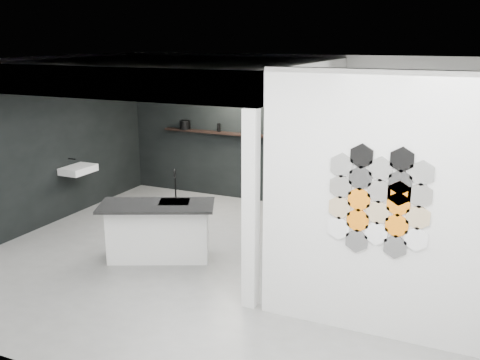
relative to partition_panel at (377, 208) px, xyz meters
name	(u,v)px	position (x,y,z in m)	size (l,w,h in m)	color
floor	(225,263)	(-2.23, 1.00, -1.40)	(7.00, 6.00, 0.01)	slate
partition_panel	(377,208)	(0.00, 0.00, 0.00)	(2.45, 0.15, 2.80)	silver
bay_clad_back	(231,139)	(-3.52, 3.97, -0.22)	(4.40, 0.04, 2.35)	black
bay_clad_left	(74,148)	(-5.70, 2.00, -0.22)	(0.04, 4.00, 2.35)	black
bulkhead	(177,73)	(-3.52, 2.00, 1.15)	(4.40, 4.00, 0.40)	silver
corner_column	(251,211)	(-1.41, 0.00, -0.22)	(0.16, 0.16, 2.35)	silver
fascia_beam	(97,83)	(-3.52, 0.08, 1.15)	(4.40, 0.16, 0.40)	silver
wall_basin	(78,170)	(-5.46, 1.80, -0.55)	(0.40, 0.60, 0.12)	silver
display_shelf	(233,134)	(-3.43, 3.87, -0.10)	(3.00, 0.15, 0.04)	black
kitchen_island	(159,230)	(-3.15, 0.74, -0.97)	(1.74, 1.30, 1.28)	silver
stockpot	(185,125)	(-4.49, 3.87, 0.01)	(0.22, 0.22, 0.18)	black
kettle	(274,131)	(-2.59, 3.87, 0.01)	(0.20, 0.20, 0.17)	black
glass_bowl	(300,135)	(-2.08, 3.87, -0.02)	(0.16, 0.16, 0.11)	gray
glass_vase	(301,134)	(-2.08, 3.87, 0.00)	(0.11, 0.11, 0.15)	gray
bottle_dark	(219,128)	(-3.73, 3.87, 0.00)	(0.06, 0.06, 0.16)	black
utensil_cup	(184,127)	(-4.51, 3.87, -0.03)	(0.08, 0.08, 0.10)	black
hex_tile_cluster	(379,201)	(0.03, -0.09, 0.10)	(1.04, 0.02, 1.16)	white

